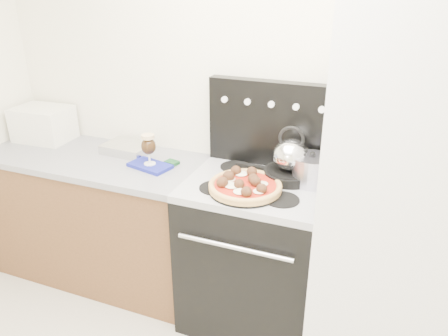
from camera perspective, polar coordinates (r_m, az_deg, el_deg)
The scene contains 16 objects.
room_shell at distance 1.55m, azimuth -8.13°, elevation -3.60°, with size 3.52×3.01×2.52m.
base_cabinet at distance 3.12m, azimuth -15.71°, elevation -6.46°, with size 1.45×0.60×0.86m, color brown.
countertop at distance 2.92m, azimuth -16.68°, elevation 1.18°, with size 1.48×0.63×0.04m, color gray.
stove_body at distance 2.64m, azimuth 3.98°, elevation -11.28°, with size 0.76×0.65×0.88m, color black.
cooktop at distance 2.41m, azimuth 4.28°, elevation -2.30°, with size 0.76×0.65×0.04m, color #ADADB2.
backguard at distance 2.55m, azimuth 6.36°, elevation 5.72°, with size 0.76×0.08×0.50m, color black.
fridge at distance 2.28m, azimuth 21.17°, elevation -4.15°, with size 0.64×0.68×1.90m, color silver.
toaster_oven at distance 3.28m, azimuth -22.51°, elevation 5.37°, with size 0.37×0.27×0.23m, color silver.
foil_sheet at distance 2.90m, azimuth -12.52°, elevation 2.54°, with size 0.30×0.22×0.06m, color white.
oven_mitt at distance 2.66m, azimuth -9.64°, elevation 0.29°, with size 0.25×0.15×0.02m, color navy.
beer_glass at distance 2.62m, azimuth -9.80°, elevation 2.42°, with size 0.09×0.09×0.19m, color black, non-canonical shape.
pizza_pan at distance 2.29m, azimuth 2.78°, elevation -2.90°, with size 0.38×0.38×0.01m, color black.
pizza at distance 2.28m, azimuth 2.79°, elevation -2.15°, with size 0.38×0.38×0.05m, color gold, non-canonical shape.
skillet at distance 2.45m, azimuth 8.50°, elevation -0.84°, with size 0.28×0.28×0.05m, color black.
tea_kettle at distance 2.40m, azimuth 8.69°, elevation 2.03°, with size 0.19×0.19×0.21m, color silver, non-canonical shape.
stock_pot at distance 2.39m, azimuth 11.32°, elevation -0.38°, with size 0.20×0.20×0.15m, color silver.
Camera 1 is at (0.71, -0.89, 1.96)m, focal length 35.00 mm.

